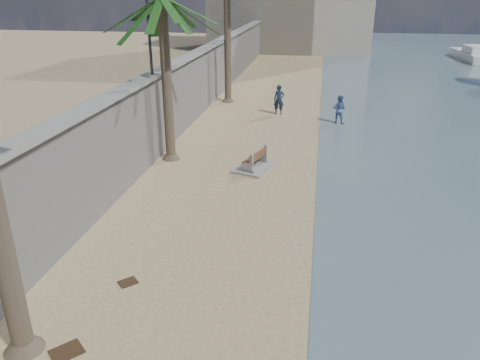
{
  "coord_description": "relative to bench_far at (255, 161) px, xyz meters",
  "views": [
    {
      "loc": [
        1.88,
        -6.9,
        7.06
      ],
      "look_at": [
        -0.5,
        7.0,
        1.2
      ],
      "focal_mm": 35.0,
      "sensor_mm": 36.0,
      "label": 1
    }
  ],
  "objects": [
    {
      "name": "seawall",
      "position": [
        -4.6,
        8.83,
        1.4
      ],
      "size": [
        0.45,
        70.0,
        3.5
      ],
      "primitive_type": "cube",
      "color": "gray",
      "rests_on": "ground_plane"
    },
    {
      "name": "debris_d",
      "position": [
        -2.07,
        -8.61,
        -0.33
      ],
      "size": [
        0.58,
        0.57,
        0.03
      ],
      "primitive_type": "cube",
      "rotation": [
        0.0,
        0.0,
        0.77
      ],
      "color": "#382616",
      "rests_on": "ground_plane"
    },
    {
      "name": "person_b",
      "position": [
        3.6,
        7.76,
        0.53
      ],
      "size": [
        1.0,
        0.87,
        1.74
      ],
      "primitive_type": "imported",
      "rotation": [
        0.0,
        0.0,
        2.84
      ],
      "color": "#4E6AA1",
      "rests_on": "ground_plane"
    },
    {
      "name": "debris_b",
      "position": [
        -2.37,
        -11.17,
        -0.33
      ],
      "size": [
        0.81,
        0.81,
        0.03
      ],
      "primitive_type": "cube",
      "rotation": [
        0.0,
        0.0,
        0.84
      ],
      "color": "#382616",
      "rests_on": "ground_plane"
    },
    {
      "name": "wall_cap",
      "position": [
        -4.6,
        8.83,
        3.2
      ],
      "size": [
        0.8,
        70.0,
        0.12
      ],
      "primitive_type": "cube",
      "color": "gray",
      "rests_on": "seawall"
    },
    {
      "name": "person_a",
      "position": [
        0.16,
        9.1,
        0.65
      ],
      "size": [
        0.73,
        0.5,
        1.99
      ],
      "primitive_type": "imported",
      "rotation": [
        0.0,
        0.0,
        0.02
      ],
      "color": "#142139",
      "rests_on": "ground_plane"
    },
    {
      "name": "bench_far",
      "position": [
        0.0,
        0.0,
        0.0
      ],
      "size": [
        1.8,
        2.19,
        0.79
      ],
      "color": "gray",
      "rests_on": "ground_plane"
    },
    {
      "name": "palm_mid",
      "position": [
        -3.79,
        0.57,
        6.19
      ],
      "size": [
        5.0,
        5.0,
        7.52
      ],
      "color": "brown",
      "rests_on": "ground_plane"
    },
    {
      "name": "yacht_far",
      "position": [
        17.68,
        34.77,
        0.0
      ],
      "size": [
        2.65,
        7.76,
        1.5
      ],
      "primitive_type": null,
      "rotation": [
        0.0,
        0.0,
        1.64
      ],
      "color": "silver",
      "rests_on": "bay_water"
    }
  ]
}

